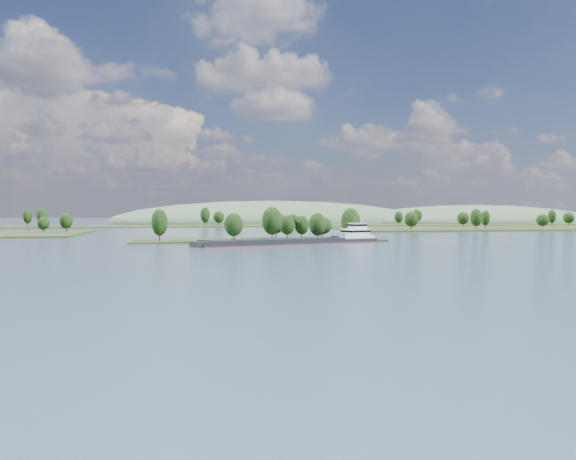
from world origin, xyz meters
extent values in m
plane|color=#394B62|center=(0.00, 120.00, 0.00)|extent=(1800.00, 1800.00, 0.00)
cube|color=#283417|center=(0.00, 180.00, 0.00)|extent=(100.00, 30.00, 1.20)
cylinder|color=black|center=(21.60, 167.42, 2.36)|extent=(0.50, 0.50, 3.52)
ellipsoid|color=black|center=(21.60, 167.42, 6.84)|extent=(6.86, 6.86, 9.06)
cylinder|color=black|center=(8.92, 189.22, 2.46)|extent=(0.50, 0.50, 3.72)
ellipsoid|color=black|center=(8.92, 189.22, 7.19)|extent=(7.48, 7.48, 9.57)
cylinder|color=black|center=(4.10, 170.67, 2.74)|extent=(0.50, 0.50, 4.29)
ellipsoid|color=black|center=(4.10, 170.67, 8.20)|extent=(7.95, 7.95, 11.03)
cylinder|color=black|center=(12.41, 182.63, 2.19)|extent=(0.50, 0.50, 3.19)
ellipsoid|color=black|center=(12.41, 182.63, 6.25)|extent=(6.32, 6.32, 8.20)
cylinder|color=black|center=(-10.95, 169.61, 2.35)|extent=(0.50, 0.50, 3.50)
ellipsoid|color=black|center=(-10.95, 169.61, 6.81)|extent=(7.30, 7.30, 9.01)
cylinder|color=black|center=(-38.84, 173.35, 2.61)|extent=(0.50, 0.50, 4.02)
ellipsoid|color=black|center=(-38.84, 173.35, 7.72)|extent=(6.16, 6.16, 10.33)
cylinder|color=black|center=(18.82, 183.22, 2.17)|extent=(0.50, 0.50, 3.15)
ellipsoid|color=black|center=(18.82, 183.22, 6.17)|extent=(5.94, 5.94, 8.09)
cylinder|color=black|center=(41.34, 186.33, 2.52)|extent=(0.50, 0.50, 3.83)
ellipsoid|color=black|center=(41.34, 186.33, 7.39)|extent=(6.81, 6.81, 9.86)
cylinder|color=black|center=(35.95, 170.11, 2.67)|extent=(0.50, 0.50, 4.13)
ellipsoid|color=black|center=(35.95, 170.11, 7.92)|extent=(7.69, 7.69, 10.62)
cylinder|color=black|center=(28.14, 185.59, 2.05)|extent=(0.50, 0.50, 2.90)
ellipsoid|color=black|center=(28.14, 185.59, 5.74)|extent=(8.28, 8.28, 7.46)
cylinder|color=black|center=(-90.60, 270.64, 2.49)|extent=(0.50, 0.50, 3.38)
ellipsoid|color=black|center=(-90.60, 270.64, 6.79)|extent=(6.79, 6.79, 8.70)
cylinder|color=black|center=(-101.82, 269.79, 2.14)|extent=(0.50, 0.50, 2.67)
ellipsoid|color=black|center=(-101.82, 269.79, 5.53)|extent=(6.15, 6.15, 6.87)
cube|color=#283417|center=(230.00, 300.00, 0.00)|extent=(320.00, 90.00, 1.60)
cylinder|color=black|center=(104.51, 268.34, 2.61)|extent=(0.50, 0.50, 3.61)
ellipsoid|color=black|center=(104.51, 268.34, 7.20)|extent=(8.35, 8.35, 9.29)
cylinder|color=black|center=(260.37, 332.99, 2.47)|extent=(0.50, 0.50, 3.35)
ellipsoid|color=black|center=(260.37, 332.99, 6.73)|extent=(8.24, 8.24, 8.61)
cylinder|color=black|center=(199.89, 279.42, 2.31)|extent=(0.50, 0.50, 3.02)
ellipsoid|color=black|center=(199.89, 279.42, 6.15)|extent=(8.14, 8.14, 7.76)
cylinder|color=black|center=(145.77, 266.86, 2.85)|extent=(0.50, 0.50, 4.10)
ellipsoid|color=black|center=(145.77, 266.86, 8.06)|extent=(7.22, 7.22, 10.54)
cylinder|color=black|center=(159.44, 279.50, 2.70)|extent=(0.50, 0.50, 3.81)
ellipsoid|color=black|center=(159.44, 279.50, 7.55)|extent=(5.65, 5.65, 9.80)
cylinder|color=black|center=(164.71, 317.70, 2.52)|extent=(0.50, 0.50, 3.44)
ellipsoid|color=black|center=(164.71, 317.70, 6.90)|extent=(8.39, 8.39, 8.85)
cylinder|color=black|center=(242.97, 328.87, 2.79)|extent=(0.50, 0.50, 3.97)
ellipsoid|color=black|center=(242.97, 328.87, 7.84)|extent=(5.82, 5.82, 10.21)
cube|color=#283417|center=(0.00, 400.00, 0.00)|extent=(900.00, 60.00, 1.20)
cylinder|color=black|center=(-141.17, 397.11, 2.69)|extent=(0.50, 0.50, 4.19)
ellipsoid|color=black|center=(-141.17, 397.11, 8.02)|extent=(6.41, 6.41, 10.77)
cylinder|color=black|center=(142.53, 381.08, 2.44)|extent=(0.50, 0.50, 3.67)
ellipsoid|color=black|center=(142.53, 381.08, 7.11)|extent=(7.03, 7.03, 9.45)
cylinder|color=black|center=(-0.40, 402.60, 2.44)|extent=(0.50, 0.50, 3.67)
ellipsoid|color=black|center=(-0.40, 402.60, 7.10)|extent=(8.59, 8.59, 9.44)
cylinder|color=black|center=(172.82, 414.00, 2.72)|extent=(0.50, 0.50, 4.24)
ellipsoid|color=black|center=(172.82, 414.00, 8.11)|extent=(9.01, 9.01, 10.90)
cylinder|color=black|center=(-130.68, 393.93, 2.81)|extent=(0.50, 0.50, 4.42)
ellipsoid|color=black|center=(-130.68, 393.93, 8.44)|extent=(6.93, 6.93, 11.37)
cylinder|color=black|center=(57.25, 389.99, 2.04)|extent=(0.50, 0.50, 2.88)
ellipsoid|color=black|center=(57.25, 389.99, 5.70)|extent=(9.02, 9.02, 7.40)
cylinder|color=black|center=(-12.06, 381.81, 2.93)|extent=(0.50, 0.50, 4.66)
ellipsoid|color=black|center=(-12.06, 381.81, 8.86)|extent=(7.15, 7.15, 11.99)
ellipsoid|color=#415A3E|center=(260.00, 470.00, 0.00)|extent=(260.00, 140.00, 36.00)
ellipsoid|color=#415A3E|center=(60.00, 500.00, 0.00)|extent=(320.00, 160.00, 44.00)
cube|color=black|center=(9.01, 155.79, 0.45)|extent=(71.27, 31.79, 1.99)
cube|color=maroon|center=(9.01, 155.79, 0.05)|extent=(71.50, 32.02, 0.23)
cube|color=black|center=(0.75, 157.66, 1.71)|extent=(53.10, 18.36, 0.72)
cube|color=black|center=(3.60, 149.28, 1.71)|extent=(53.10, 18.36, 0.72)
cube|color=black|center=(2.17, 153.47, 1.58)|extent=(53.89, 25.13, 0.27)
cube|color=black|center=(-16.63, 147.08, 1.85)|extent=(10.07, 9.62, 0.32)
cube|color=black|center=(-7.23, 150.27, 1.85)|extent=(10.07, 9.62, 0.32)
cube|color=black|center=(2.17, 153.47, 1.85)|extent=(10.07, 9.62, 0.32)
cube|color=black|center=(11.57, 156.66, 1.85)|extent=(10.07, 9.62, 0.32)
cube|color=black|center=(20.98, 159.86, 1.85)|extent=(10.07, 9.62, 0.32)
cube|color=black|center=(-25.60, 144.02, 0.81)|extent=(5.18, 8.56, 1.81)
cylinder|color=black|center=(-24.74, 144.32, 2.08)|extent=(0.27, 0.27, 1.99)
cube|color=silver|center=(35.50, 164.80, 1.99)|extent=(16.46, 12.85, 1.08)
cube|color=silver|center=(36.36, 165.09, 3.79)|extent=(10.87, 9.74, 2.71)
cube|color=black|center=(36.36, 165.09, 4.15)|extent=(11.10, 9.97, 0.81)
cube|color=silver|center=(37.21, 165.38, 6.14)|extent=(6.87, 6.87, 1.99)
cube|color=black|center=(37.21, 165.38, 6.50)|extent=(7.10, 7.10, 0.72)
cube|color=silver|center=(37.21, 165.38, 7.22)|extent=(7.33, 7.33, 0.18)
cylinder|color=silver|center=(39.35, 166.11, 8.30)|extent=(0.23, 0.23, 2.35)
cylinder|color=black|center=(32.92, 166.78, 7.40)|extent=(0.57, 0.57, 1.08)
camera|label=1|loc=(-31.65, -45.31, 12.15)|focal=35.00mm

